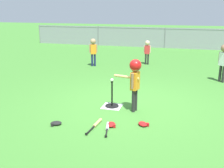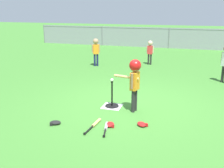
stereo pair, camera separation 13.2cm
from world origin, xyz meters
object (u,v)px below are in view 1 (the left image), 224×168
at_px(spare_bat_silver, 107,127).
at_px(glove_by_plate, 56,123).
at_px(batting_tee, 112,103).
at_px(fielder_near_left, 93,49).
at_px(glove_near_bats, 143,124).
at_px(glove_tossed_aside, 111,124).
at_px(fielder_near_right, 147,49).
at_px(fielder_deep_left, 224,58).
at_px(baseball_on_tee, 112,80).
at_px(spare_bat_wood, 96,124).
at_px(batter_child, 135,75).

relative_size(spare_bat_silver, glove_by_plate, 2.15).
xyz_separation_m(batting_tee, fielder_near_left, (-1.91, 4.06, 0.61)).
distance_m(glove_near_bats, glove_tossed_aside, 0.63).
relative_size(fielder_near_right, glove_near_bats, 3.58).
bearing_deg(fielder_near_right, fielder_deep_left, -37.11).
xyz_separation_m(baseball_on_tee, spare_bat_silver, (0.24, -1.17, -0.62)).
relative_size(baseball_on_tee, spare_bat_silver, 0.13).
relative_size(glove_by_plate, glove_tossed_aside, 1.07).
xyz_separation_m(baseball_on_tee, fielder_near_right, (0.07, 4.95, -0.02)).
bearing_deg(spare_bat_silver, glove_tossed_aside, 75.00).
height_order(fielder_deep_left, glove_near_bats, fielder_deep_left).
bearing_deg(fielder_near_right, spare_bat_wood, -90.86).
height_order(baseball_on_tee, spare_bat_silver, baseball_on_tee).
bearing_deg(batter_child, fielder_near_left, 120.45).
bearing_deg(spare_bat_silver, fielder_deep_left, 59.20).
bearing_deg(glove_by_plate, batter_child, 40.29).
relative_size(fielder_deep_left, glove_near_bats, 4.32).
bearing_deg(batter_child, glove_by_plate, -139.71).
distance_m(batter_child, fielder_near_left, 4.87).
distance_m(glove_by_plate, glove_tossed_aside, 1.10).
bearing_deg(batter_child, fielder_near_right, 95.39).
bearing_deg(fielder_deep_left, glove_near_bats, -115.72).
xyz_separation_m(spare_bat_wood, glove_tossed_aside, (0.30, 0.06, 0.01)).
bearing_deg(baseball_on_tee, glove_by_plate, -121.93).
distance_m(fielder_near_left, spare_bat_silver, 5.70).
xyz_separation_m(baseball_on_tee, spare_bat_wood, (-0.02, -1.09, -0.62)).
distance_m(baseball_on_tee, glove_by_plate, 1.62).
bearing_deg(batting_tee, batter_child, -13.62).
relative_size(batter_child, spare_bat_silver, 2.11).
bearing_deg(batting_tee, glove_tossed_aside, -74.90).
distance_m(fielder_near_left, glove_by_plate, 5.49).
distance_m(batter_child, fielder_near_right, 5.11).
height_order(glove_by_plate, glove_tossed_aside, same).
height_order(fielder_near_right, spare_bat_wood, fielder_near_right).
bearing_deg(fielder_near_right, baseball_on_tee, -90.84).
distance_m(batting_tee, fielder_deep_left, 4.06).
distance_m(batter_child, fielder_deep_left, 3.77).
distance_m(batting_tee, fielder_near_left, 4.53).
height_order(fielder_near_right, glove_tossed_aside, fielder_near_right).
distance_m(glove_by_plate, glove_near_bats, 1.73).
height_order(batting_tee, fielder_near_right, fielder_near_right).
bearing_deg(glove_near_bats, fielder_near_right, 97.88).
bearing_deg(fielder_deep_left, baseball_on_tee, -132.41).
bearing_deg(fielder_near_left, spare_bat_silver, -67.63).
height_order(batting_tee, fielder_near_left, fielder_near_left).
distance_m(spare_bat_silver, glove_tossed_aside, 0.15).
distance_m(batting_tee, spare_bat_wood, 1.10).
bearing_deg(glove_near_bats, batter_child, 114.54).
height_order(fielder_deep_left, fielder_near_right, fielder_deep_left).
distance_m(baseball_on_tee, fielder_near_left, 4.49).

